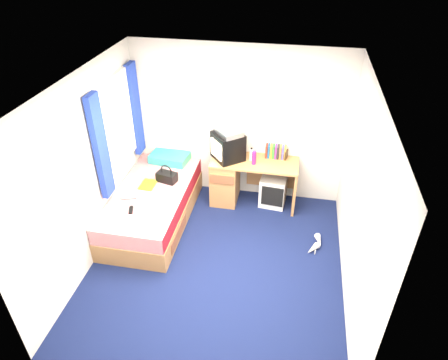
% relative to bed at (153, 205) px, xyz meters
% --- Properties ---
extents(ground, '(3.40, 3.40, 0.00)m').
position_rel_bed_xyz_m(ground, '(1.10, -0.70, -0.27)').
color(ground, '#0C1438').
rests_on(ground, ground).
extents(room_shell, '(3.40, 3.40, 3.40)m').
position_rel_bed_xyz_m(room_shell, '(1.10, -0.70, 1.18)').
color(room_shell, white).
rests_on(room_shell, ground).
extents(bed, '(1.01, 2.00, 0.54)m').
position_rel_bed_xyz_m(bed, '(0.00, 0.00, 0.00)').
color(bed, '#B07C49').
rests_on(bed, ground).
extents(pillow, '(0.63, 0.44, 0.13)m').
position_rel_bed_xyz_m(pillow, '(0.03, 0.83, 0.34)').
color(pillow, '#1B5CB3').
rests_on(pillow, bed).
extents(desk, '(1.30, 0.55, 0.75)m').
position_rel_bed_xyz_m(desk, '(1.12, 0.74, 0.14)').
color(desk, '#B07C49').
rests_on(desk, ground).
extents(storage_cube, '(0.42, 0.42, 0.48)m').
position_rel_bed_xyz_m(storage_cube, '(1.70, 0.76, -0.03)').
color(storage_cube, silver).
rests_on(storage_cube, ground).
extents(crt_tv, '(0.56, 0.56, 0.41)m').
position_rel_bed_xyz_m(crt_tv, '(0.98, 0.74, 0.69)').
color(crt_tv, black).
rests_on(crt_tv, desk).
extents(vcr, '(0.49, 0.51, 0.08)m').
position_rel_bed_xyz_m(vcr, '(0.98, 0.74, 0.93)').
color(vcr, '#AFAFB1').
rests_on(vcr, crt_tv).
extents(book_row, '(0.31, 0.13, 0.20)m').
position_rel_bed_xyz_m(book_row, '(1.68, 0.90, 0.58)').
color(book_row, maroon).
rests_on(book_row, desk).
extents(picture_frame, '(0.04, 0.12, 0.14)m').
position_rel_bed_xyz_m(picture_frame, '(1.84, 0.89, 0.55)').
color(picture_frame, '#2F1F0F').
rests_on(picture_frame, desk).
extents(pink_water_bottle, '(0.07, 0.07, 0.20)m').
position_rel_bed_xyz_m(pink_water_bottle, '(1.38, 0.65, 0.58)').
color(pink_water_bottle, '#C11B61').
rests_on(pink_water_bottle, desk).
extents(aerosol_can, '(0.06, 0.06, 0.19)m').
position_rel_bed_xyz_m(aerosol_can, '(1.33, 0.75, 0.58)').
color(aerosol_can, silver).
rests_on(aerosol_can, desk).
extents(handbag, '(0.32, 0.23, 0.27)m').
position_rel_bed_xyz_m(handbag, '(0.16, 0.27, 0.35)').
color(handbag, black).
rests_on(handbag, bed).
extents(towel, '(0.29, 0.25, 0.09)m').
position_rel_bed_xyz_m(towel, '(0.22, -0.28, 0.32)').
color(towel, white).
rests_on(towel, bed).
extents(magazine, '(0.22, 0.29, 0.01)m').
position_rel_bed_xyz_m(magazine, '(-0.09, 0.12, 0.28)').
color(magazine, '#F3F61B').
rests_on(magazine, bed).
extents(water_bottle, '(0.21, 0.13, 0.07)m').
position_rel_bed_xyz_m(water_bottle, '(-0.22, -0.24, 0.31)').
color(water_bottle, silver).
rests_on(water_bottle, bed).
extents(colour_swatch_fan, '(0.23, 0.11, 0.01)m').
position_rel_bed_xyz_m(colour_swatch_fan, '(0.11, -0.61, 0.28)').
color(colour_swatch_fan, orange).
rests_on(colour_swatch_fan, bed).
extents(remote_control, '(0.09, 0.17, 0.02)m').
position_rel_bed_xyz_m(remote_control, '(-0.10, -0.50, 0.28)').
color(remote_control, black).
rests_on(remote_control, bed).
extents(window_assembly, '(0.11, 1.42, 1.40)m').
position_rel_bed_xyz_m(window_assembly, '(-0.45, 0.20, 1.15)').
color(window_assembly, silver).
rests_on(window_assembly, room_shell).
extents(white_heels, '(0.25, 0.42, 0.09)m').
position_rel_bed_xyz_m(white_heels, '(2.37, -0.15, -0.23)').
color(white_heels, silver).
rests_on(white_heels, ground).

